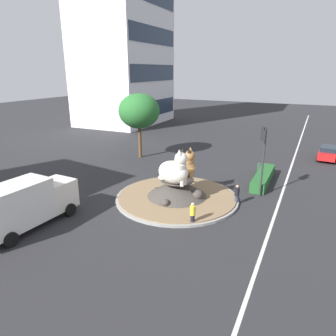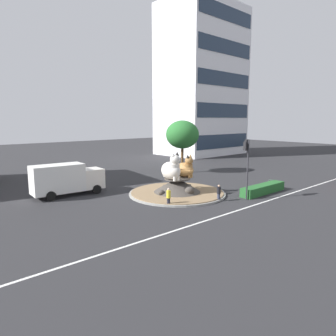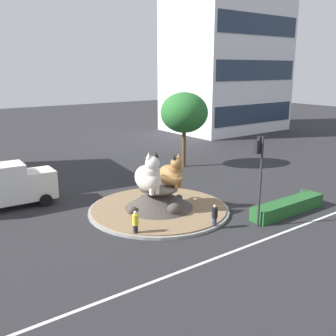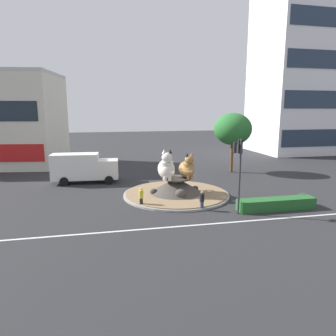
{
  "view_description": "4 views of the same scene",
  "coord_description": "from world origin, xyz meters",
  "px_view_note": "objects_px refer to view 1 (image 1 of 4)",
  "views": [
    {
      "loc": [
        -20.74,
        -9.26,
        9.87
      ],
      "look_at": [
        -0.59,
        0.51,
        2.68
      ],
      "focal_mm": 32.87,
      "sensor_mm": 36.0,
      "label": 1
    },
    {
      "loc": [
        -20.64,
        -22.13,
        7.47
      ],
      "look_at": [
        -0.95,
        0.33,
        2.75
      ],
      "focal_mm": 32.72,
      "sensor_mm": 36.0,
      "label": 2
    },
    {
      "loc": [
        -14.57,
        -21.0,
        9.65
      ],
      "look_at": [
        1.26,
        0.65,
        2.75
      ],
      "focal_mm": 41.74,
      "sensor_mm": 36.0,
      "label": 3
    },
    {
      "loc": [
        -6.32,
        -26.65,
        7.92
      ],
      "look_at": [
        -0.76,
        0.06,
        2.6
      ],
      "focal_mm": 32.77,
      "sensor_mm": 36.0,
      "label": 4
    }
  ],
  "objects_px": {
    "broadleaf_tree_behind_island": "(139,111)",
    "pedestrian_yellow_shirt": "(193,214)",
    "pedestrian_black_shirt": "(237,194)",
    "litter_bin": "(260,168)",
    "sedan_on_far_lane": "(328,152)",
    "cat_statue_tabby": "(184,165)",
    "delivery_box_truck": "(24,204)",
    "traffic_light_mast": "(263,147)",
    "office_tower": "(123,37)",
    "cat_statue_white": "(175,171)"
  },
  "relations": [
    {
      "from": "pedestrian_yellow_shirt",
      "to": "delivery_box_truck",
      "type": "xyz_separation_m",
      "value": [
        -5.07,
        9.56,
        0.85
      ]
    },
    {
      "from": "cat_statue_white",
      "to": "delivery_box_truck",
      "type": "height_order",
      "value": "cat_statue_white"
    },
    {
      "from": "broadleaf_tree_behind_island",
      "to": "cat_statue_white",
      "type": "bearing_deg",
      "value": -138.21
    },
    {
      "from": "cat_statue_tabby",
      "to": "delivery_box_truck",
      "type": "xyz_separation_m",
      "value": [
        -9.62,
        6.99,
        -0.84
      ]
    },
    {
      "from": "office_tower",
      "to": "broadleaf_tree_behind_island",
      "type": "bearing_deg",
      "value": -144.13
    },
    {
      "from": "broadleaf_tree_behind_island",
      "to": "sedan_on_far_lane",
      "type": "bearing_deg",
      "value": -66.67
    },
    {
      "from": "pedestrian_black_shirt",
      "to": "sedan_on_far_lane",
      "type": "xyz_separation_m",
      "value": [
        16.79,
        -6.4,
        0.02
      ]
    },
    {
      "from": "traffic_light_mast",
      "to": "broadleaf_tree_behind_island",
      "type": "relative_size",
      "value": 0.77
    },
    {
      "from": "pedestrian_yellow_shirt",
      "to": "sedan_on_far_lane",
      "type": "bearing_deg",
      "value": 150.89
    },
    {
      "from": "pedestrian_black_shirt",
      "to": "pedestrian_yellow_shirt",
      "type": "relative_size",
      "value": 0.96
    },
    {
      "from": "traffic_light_mast",
      "to": "litter_bin",
      "type": "height_order",
      "value": "traffic_light_mast"
    },
    {
      "from": "office_tower",
      "to": "pedestrian_yellow_shirt",
      "type": "distance_m",
      "value": 45.19
    },
    {
      "from": "cat_statue_white",
      "to": "cat_statue_tabby",
      "type": "height_order",
      "value": "cat_statue_white"
    },
    {
      "from": "cat_statue_white",
      "to": "broadleaf_tree_behind_island",
      "type": "relative_size",
      "value": 0.38
    },
    {
      "from": "office_tower",
      "to": "delivery_box_truck",
      "type": "xyz_separation_m",
      "value": [
        -38.29,
        -17.35,
        -13.82
      ]
    },
    {
      "from": "pedestrian_black_shirt",
      "to": "litter_bin",
      "type": "xyz_separation_m",
      "value": [
        8.72,
        -0.2,
        -0.36
      ]
    },
    {
      "from": "sedan_on_far_lane",
      "to": "litter_bin",
      "type": "relative_size",
      "value": 5.25
    },
    {
      "from": "cat_statue_tabby",
      "to": "office_tower",
      "type": "bearing_deg",
      "value": 121.34
    },
    {
      "from": "cat_statue_tabby",
      "to": "office_tower",
      "type": "xyz_separation_m",
      "value": [
        28.67,
        24.33,
        12.98
      ]
    },
    {
      "from": "cat_statue_white",
      "to": "broadleaf_tree_behind_island",
      "type": "height_order",
      "value": "broadleaf_tree_behind_island"
    },
    {
      "from": "office_tower",
      "to": "pedestrian_black_shirt",
      "type": "distance_m",
      "value": 43.13
    },
    {
      "from": "broadleaf_tree_behind_island",
      "to": "pedestrian_yellow_shirt",
      "type": "relative_size",
      "value": 4.56
    },
    {
      "from": "litter_bin",
      "to": "cat_statue_tabby",
      "type": "bearing_deg",
      "value": 152.39
    },
    {
      "from": "traffic_light_mast",
      "to": "broadleaf_tree_behind_island",
      "type": "height_order",
      "value": "broadleaf_tree_behind_island"
    },
    {
      "from": "pedestrian_black_shirt",
      "to": "litter_bin",
      "type": "relative_size",
      "value": 1.73
    },
    {
      "from": "office_tower",
      "to": "sedan_on_far_lane",
      "type": "distance_m",
      "value": 39.85
    },
    {
      "from": "pedestrian_yellow_shirt",
      "to": "delivery_box_truck",
      "type": "height_order",
      "value": "delivery_box_truck"
    },
    {
      "from": "pedestrian_black_shirt",
      "to": "delivery_box_truck",
      "type": "height_order",
      "value": "delivery_box_truck"
    },
    {
      "from": "cat_statue_tabby",
      "to": "pedestrian_yellow_shirt",
      "type": "height_order",
      "value": "cat_statue_tabby"
    },
    {
      "from": "traffic_light_mast",
      "to": "broadleaf_tree_behind_island",
      "type": "distance_m",
      "value": 15.85
    },
    {
      "from": "sedan_on_far_lane",
      "to": "traffic_light_mast",
      "type": "bearing_deg",
      "value": 165.42
    },
    {
      "from": "traffic_light_mast",
      "to": "office_tower",
      "type": "xyz_separation_m",
      "value": [
        26.24,
        29.95,
        11.38
      ]
    },
    {
      "from": "delivery_box_truck",
      "to": "office_tower",
      "type": "bearing_deg",
      "value": 27.72
    },
    {
      "from": "pedestrian_black_shirt",
      "to": "pedestrian_yellow_shirt",
      "type": "bearing_deg",
      "value": -62.99
    },
    {
      "from": "pedestrian_yellow_shirt",
      "to": "sedan_on_far_lane",
      "type": "height_order",
      "value": "pedestrian_yellow_shirt"
    },
    {
      "from": "broadleaf_tree_behind_island",
      "to": "pedestrian_yellow_shirt",
      "type": "xyz_separation_m",
      "value": [
        -12.82,
        -11.63,
        -4.55
      ]
    },
    {
      "from": "cat_statue_white",
      "to": "pedestrian_yellow_shirt",
      "type": "bearing_deg",
      "value": -41.63
    },
    {
      "from": "pedestrian_yellow_shirt",
      "to": "litter_bin",
      "type": "height_order",
      "value": "pedestrian_yellow_shirt"
    },
    {
      "from": "broadleaf_tree_behind_island",
      "to": "sedan_on_far_lane",
      "type": "relative_size",
      "value": 1.56
    },
    {
      "from": "cat_statue_white",
      "to": "cat_statue_tabby",
      "type": "xyz_separation_m",
      "value": [
        1.94,
        0.06,
        -0.15
      ]
    },
    {
      "from": "office_tower",
      "to": "litter_bin",
      "type": "bearing_deg",
      "value": -125.5
    },
    {
      "from": "cat_statue_tabby",
      "to": "office_tower",
      "type": "relative_size",
      "value": 0.08
    },
    {
      "from": "traffic_light_mast",
      "to": "sedan_on_far_lane",
      "type": "distance_m",
      "value": 15.64
    },
    {
      "from": "pedestrian_black_shirt",
      "to": "pedestrian_yellow_shirt",
      "type": "distance_m",
      "value": 4.93
    },
    {
      "from": "pedestrian_yellow_shirt",
      "to": "office_tower",
      "type": "bearing_deg",
      "value": -149.11
    },
    {
      "from": "pedestrian_black_shirt",
      "to": "pedestrian_yellow_shirt",
      "type": "height_order",
      "value": "pedestrian_yellow_shirt"
    },
    {
      "from": "broadleaf_tree_behind_island",
      "to": "delivery_box_truck",
      "type": "relative_size",
      "value": 1.05
    },
    {
      "from": "pedestrian_yellow_shirt",
      "to": "litter_bin",
      "type": "distance_m",
      "value": 13.46
    },
    {
      "from": "cat_statue_white",
      "to": "pedestrian_black_shirt",
      "type": "distance_m",
      "value": 5.1
    },
    {
      "from": "cat_statue_tabby",
      "to": "traffic_light_mast",
      "type": "xyz_separation_m",
      "value": [
        2.43,
        -5.61,
        1.6
      ]
    }
  ]
}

